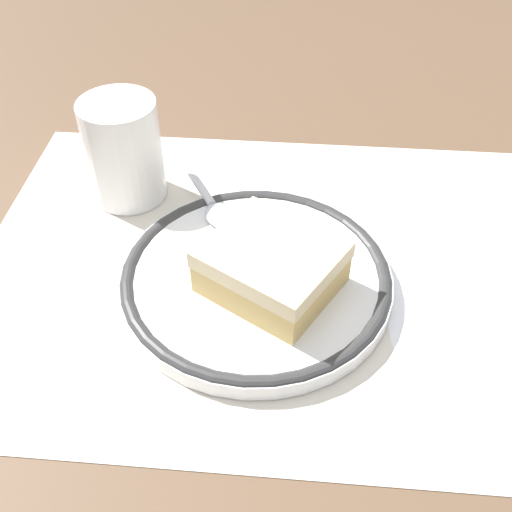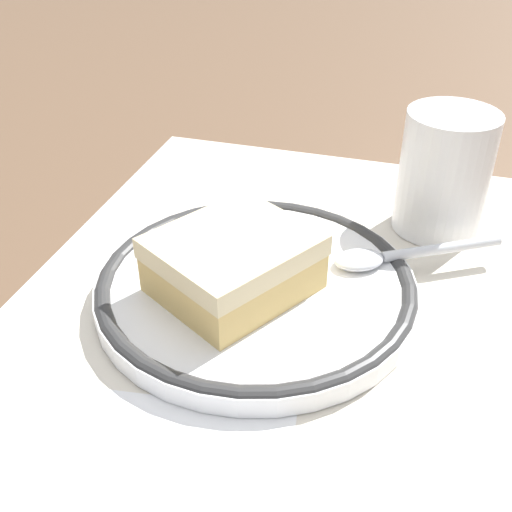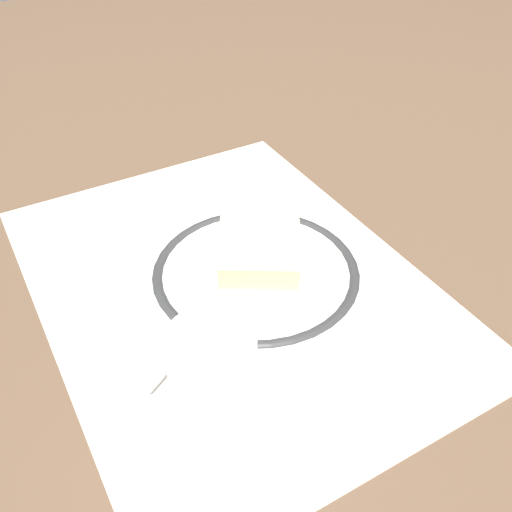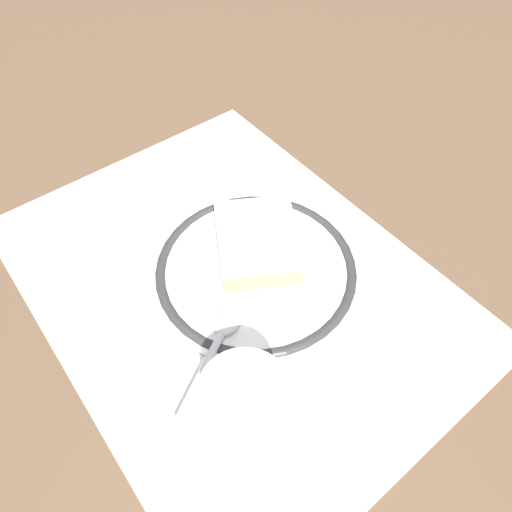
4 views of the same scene
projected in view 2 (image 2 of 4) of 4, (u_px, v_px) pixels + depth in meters
name	position (u px, v px, depth m)	size (l,w,h in m)	color
ground_plane	(287.00, 316.00, 0.43)	(2.40, 2.40, 0.00)	brown
placemat	(287.00, 315.00, 0.42)	(0.51, 0.38, 0.00)	beige
plate	(256.00, 286.00, 0.44)	(0.22, 0.22, 0.02)	white
cake_slice	(234.00, 262.00, 0.42)	(0.13, 0.12, 0.04)	#DBB76B
spoon	(393.00, 255.00, 0.45)	(0.08, 0.12, 0.01)	silver
cup	(443.00, 180.00, 0.49)	(0.07, 0.07, 0.10)	white
napkin	(170.00, 489.00, 0.31)	(0.11, 0.12, 0.00)	white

